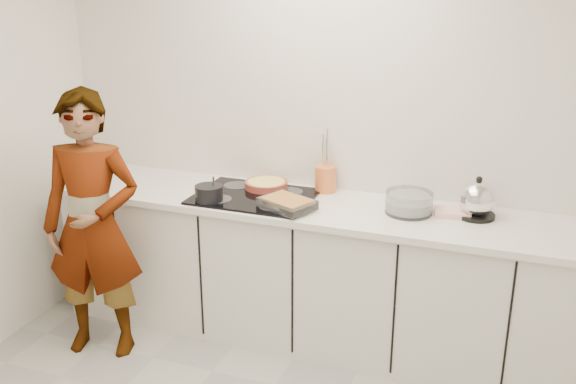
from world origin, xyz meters
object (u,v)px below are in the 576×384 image
(kettle, at_px, (477,200))
(utensil_crock, at_px, (325,179))
(tart_dish, at_px, (266,184))
(cook, at_px, (93,227))
(hob, at_px, (254,196))
(mixing_bowl, at_px, (409,203))
(saucepan, at_px, (209,193))
(baking_dish, at_px, (287,203))

(kettle, distance_m, utensil_crock, 0.94)
(utensil_crock, bearing_deg, tart_dish, -163.86)
(tart_dish, relative_size, cook, 0.20)
(hob, distance_m, cook, 0.97)
(mixing_bowl, distance_m, kettle, 0.38)
(saucepan, xyz_separation_m, mixing_bowl, (1.16, 0.24, -0.00))
(tart_dish, xyz_separation_m, baking_dish, (0.25, -0.30, 0.01))
(mixing_bowl, bearing_deg, kettle, 10.19)
(cook, bearing_deg, baking_dish, 6.59)
(kettle, xyz_separation_m, cook, (-2.11, -0.67, -0.20))
(baking_dish, distance_m, cook, 1.15)
(baking_dish, height_order, utensil_crock, utensil_crock)
(saucepan, height_order, kettle, kettle)
(saucepan, relative_size, baking_dish, 0.60)
(tart_dish, distance_m, utensil_crock, 0.38)
(saucepan, distance_m, mixing_bowl, 1.18)
(kettle, bearing_deg, cook, -162.34)
(saucepan, distance_m, utensil_crock, 0.74)
(saucepan, xyz_separation_m, kettle, (1.53, 0.31, 0.04))
(baking_dish, distance_m, kettle, 1.08)
(kettle, xyz_separation_m, utensil_crock, (-0.93, 0.13, -0.02))
(tart_dish, relative_size, utensil_crock, 1.94)
(mixing_bowl, xyz_separation_m, utensil_crock, (-0.56, 0.20, 0.03))
(saucepan, bearing_deg, mixing_bowl, 11.85)
(utensil_crock, relative_size, cook, 0.10)
(tart_dish, distance_m, baking_dish, 0.39)
(mixing_bowl, bearing_deg, saucepan, -168.15)
(baking_dish, distance_m, mixing_bowl, 0.70)
(utensil_crock, bearing_deg, baking_dish, -104.98)
(tart_dish, xyz_separation_m, saucepan, (-0.23, -0.34, 0.02))
(hob, distance_m, utensil_crock, 0.47)
(mixing_bowl, bearing_deg, utensil_crock, 160.44)
(tart_dish, xyz_separation_m, cook, (-0.82, -0.70, -0.14))
(utensil_crock, bearing_deg, kettle, -8.16)
(hob, height_order, saucepan, saucepan)
(baking_dish, bearing_deg, utensil_crock, 75.02)
(mixing_bowl, distance_m, utensil_crock, 0.60)
(tart_dish, height_order, kettle, kettle)
(cook, bearing_deg, kettle, 3.63)
(tart_dish, height_order, baking_dish, baking_dish)
(kettle, distance_m, cook, 2.22)
(hob, xyz_separation_m, utensil_crock, (0.38, 0.26, 0.08))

